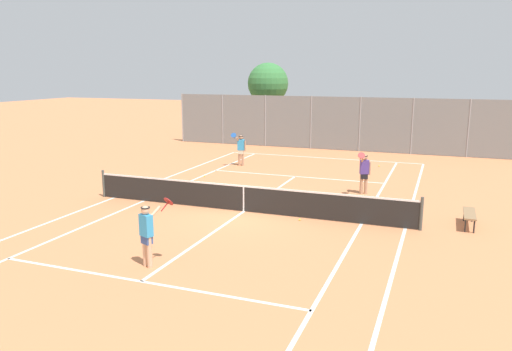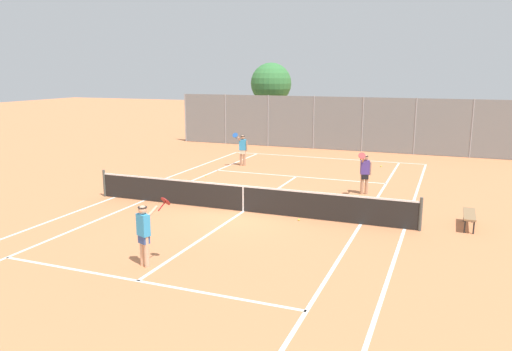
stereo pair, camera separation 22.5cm
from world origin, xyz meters
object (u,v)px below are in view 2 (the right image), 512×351
(loose_tennis_ball_0, at_px, (206,176))
(tree_behind_left, at_px, (271,84))
(player_near_side, at_px, (144,231))
(loose_tennis_ball_1, at_px, (381,166))
(player_far_left, at_px, (243,148))
(loose_tennis_ball_2, at_px, (299,220))
(player_far_right, at_px, (365,172))
(tennis_net, at_px, (243,198))
(courtside_bench, at_px, (469,215))

(loose_tennis_ball_0, distance_m, tree_behind_left, 14.55)
(player_near_side, relative_size, loose_tennis_ball_1, 26.88)
(player_far_left, xyz_separation_m, loose_tennis_ball_0, (-0.51, -3.24, -0.89))
(player_near_side, xyz_separation_m, loose_tennis_ball_2, (2.50, 5.20, -0.89))
(player_far_left, xyz_separation_m, player_far_right, (6.98, -3.90, 0.00))
(tennis_net, relative_size, loose_tennis_ball_0, 181.82)
(player_far_left, height_order, loose_tennis_ball_1, player_far_left)
(courtside_bench, bearing_deg, tennis_net, -172.78)
(tree_behind_left, bearing_deg, player_far_left, -77.78)
(tennis_net, bearing_deg, tree_behind_left, 107.09)
(player_far_right, xyz_separation_m, loose_tennis_ball_0, (-7.49, 0.66, -0.89))
(loose_tennis_ball_0, bearing_deg, player_near_side, -70.81)
(loose_tennis_ball_0, height_order, loose_tennis_ball_1, same)
(player_far_right, height_order, tree_behind_left, tree_behind_left)
(player_near_side, relative_size, courtside_bench, 1.18)
(player_near_side, xyz_separation_m, tree_behind_left, (-5.40, 24.24, 2.99))
(courtside_bench, bearing_deg, loose_tennis_ball_0, 161.17)
(loose_tennis_ball_2, bearing_deg, loose_tennis_ball_1, 83.44)
(player_near_side, bearing_deg, tree_behind_left, 102.55)
(tennis_net, distance_m, courtside_bench, 7.43)
(tree_behind_left, bearing_deg, loose_tennis_ball_2, -67.48)
(player_far_right, relative_size, loose_tennis_ball_2, 26.88)
(courtside_bench, bearing_deg, tree_behind_left, 126.44)
(loose_tennis_ball_1, relative_size, courtside_bench, 0.04)
(player_near_side, height_order, player_far_left, same)
(player_far_left, xyz_separation_m, loose_tennis_ball_1, (6.81, 2.30, -0.89))
(loose_tennis_ball_1, bearing_deg, loose_tennis_ball_2, -96.56)
(player_far_left, distance_m, loose_tennis_ball_2, 10.11)
(player_near_side, bearing_deg, loose_tennis_ball_2, 64.34)
(player_far_left, distance_m, courtside_bench, 12.94)
(player_far_right, xyz_separation_m, loose_tennis_ball_2, (-1.39, -4.48, -0.89))
(player_far_left, bearing_deg, loose_tennis_ball_1, 18.67)
(loose_tennis_ball_2, distance_m, tree_behind_left, 20.98)
(loose_tennis_ball_0, bearing_deg, loose_tennis_ball_1, 37.09)
(loose_tennis_ball_0, bearing_deg, courtside_bench, -18.83)
(courtside_bench, bearing_deg, loose_tennis_ball_2, -166.22)
(player_near_side, distance_m, player_far_right, 10.43)
(player_near_side, bearing_deg, tennis_net, 86.39)
(loose_tennis_ball_0, xyz_separation_m, loose_tennis_ball_2, (6.10, -5.14, 0.00))
(loose_tennis_ball_0, relative_size, courtside_bench, 0.04)
(loose_tennis_ball_1, distance_m, loose_tennis_ball_2, 10.75)
(loose_tennis_ball_0, height_order, tree_behind_left, tree_behind_left)
(loose_tennis_ball_1, bearing_deg, tree_behind_left, 137.48)
(player_near_side, distance_m, courtside_bench, 10.09)
(player_near_side, distance_m, loose_tennis_ball_0, 10.98)
(player_far_right, xyz_separation_m, loose_tennis_ball_1, (-0.16, 6.20, -0.89))
(player_far_right, xyz_separation_m, courtside_bench, (3.83, -3.20, -0.52))
(loose_tennis_ball_0, distance_m, courtside_bench, 11.96)
(player_far_right, bearing_deg, loose_tennis_ball_1, 91.51)
(loose_tennis_ball_2, bearing_deg, loose_tennis_ball_0, 139.87)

